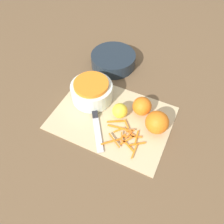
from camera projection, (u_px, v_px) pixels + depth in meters
The scene contains 9 objects.
ground_plane at pixel (112, 118), 0.81m from camera, with size 4.00×4.00×0.00m, color brown.
cutting_board at pixel (112, 117), 0.80m from camera, with size 0.42×0.30×0.01m.
bowl_speckled at pixel (92, 91), 0.83m from camera, with size 0.16×0.16×0.08m.
bowl_dark at pixel (113, 60), 0.96m from camera, with size 0.19×0.19×0.06m.
knife at pixel (95, 114), 0.80m from camera, with size 0.15×0.20×0.02m.
orange_left at pixel (142, 106), 0.79m from camera, with size 0.07×0.07×0.07m.
orange_right at pixel (157, 122), 0.74m from camera, with size 0.08×0.08×0.08m.
lemon at pixel (120, 111), 0.78m from camera, with size 0.06×0.06×0.06m.
peel_pile at pixel (125, 136), 0.75m from camera, with size 0.16×0.13×0.01m.
Camera 1 is at (0.20, -0.43, 0.65)m, focal length 35.00 mm.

